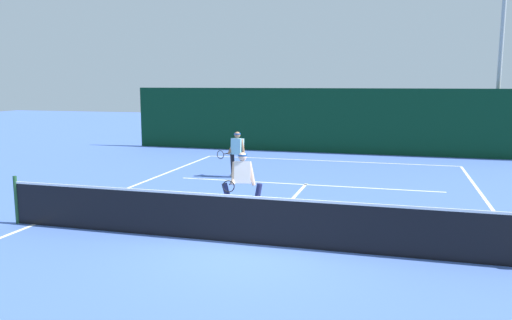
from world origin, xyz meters
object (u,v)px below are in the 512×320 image
(player_far, at_px, (237,152))
(light_pole, at_px, (502,40))
(player_near, at_px, (242,181))
(tennis_ball_extra, at_px, (457,220))
(tennis_ball, at_px, (105,207))

(player_far, relative_size, light_pole, 0.19)
(player_near, xyz_separation_m, tennis_ball_extra, (5.08, 0.70, -0.81))
(player_near, distance_m, light_pole, 15.43)
(player_far, bearing_deg, tennis_ball_extra, 167.61)
(player_far, bearing_deg, player_near, 127.51)
(tennis_ball_extra, bearing_deg, tennis_ball, -172.61)
(tennis_ball, height_order, light_pole, light_pole)
(player_far, distance_m, tennis_ball_extra, 7.85)
(player_far, xyz_separation_m, tennis_ball, (-1.98, -5.10, -0.83))
(light_pole, bearing_deg, player_far, -139.90)
(player_near, relative_size, tennis_ball_extra, 23.54)
(player_near, distance_m, player_far, 4.96)
(player_near, relative_size, player_far, 0.99)
(tennis_ball, distance_m, tennis_ball_extra, 8.76)
(player_far, bearing_deg, tennis_ball, 87.07)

